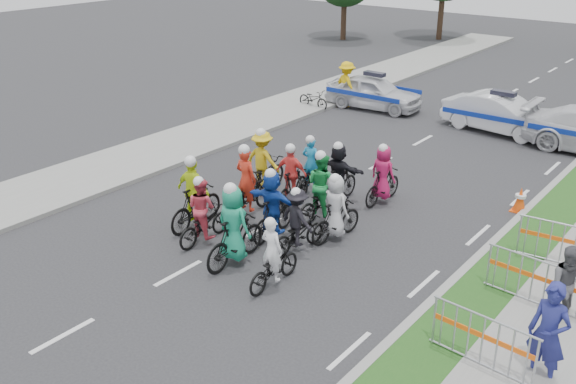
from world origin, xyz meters
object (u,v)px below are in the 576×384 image
Objects in this scene: rider_10 at (263,168)px; police_car_0 at (374,92)px; barrier_2 at (562,246)px; rider_0 at (273,263)px; rider_4 at (298,226)px; rider_2 at (203,217)px; spectator_0 at (548,334)px; cone_0 at (520,200)px; rider_5 at (273,209)px; rider_9 at (292,182)px; spectator_1 at (569,287)px; barrier_1 at (532,282)px; rider_12 at (311,173)px; marshal_hiviz at (347,84)px; rider_8 at (322,194)px; rider_3 at (195,200)px; rider_11 at (339,177)px; rider_1 at (234,233)px; rider_6 at (247,192)px; barrier_0 at (482,343)px; police_car_1 at (501,114)px; parked_bike at (313,99)px; rider_13 at (383,180)px; rider_7 at (336,214)px.

police_car_0 is (-2.16, 9.80, -0.07)m from rider_10.
rider_10 is at bearing -174.94° from barrier_2.
rider_4 is (-0.55, 1.60, 0.10)m from rider_0.
rider_2 is 0.91× the size of spectator_0.
cone_0 is (6.40, 3.26, -0.42)m from rider_10.
rider_5 is 1.02× the size of rider_9.
spectator_1 is at bearing 105.47° from spectator_0.
rider_10 is 0.99× the size of barrier_1.
police_car_0 is (-3.26, 8.94, 0.11)m from rider_12.
marshal_hiviz is at bearing -71.35° from rider_5.
cone_0 is at bearing 169.49° from marshal_hiviz.
rider_4 is at bearing 112.07° from rider_8.
rider_12 is 8.19m from spectator_1.
rider_11 is at bearing -123.55° from rider_3.
rider_1 is at bearing 95.25° from rider_9.
rider_2 is 8.29m from spectator_1.
rider_0 is 0.98× the size of spectator_1.
rider_4 is (0.76, 1.39, -0.13)m from rider_1.
rider_5 is 1.02× the size of rider_11.
rider_0 is 3.71m from rider_6.
barrier_0 is (5.23, -1.58, -0.10)m from rider_4.
rider_8 reaches higher than rider_9.
police_car_1 is 7.63m from parked_bike.
rider_8 is 1.01× the size of spectator_0.
rider_5 reaches higher than cone_0.
spectator_1 is 2.37m from barrier_2.
rider_0 is 0.94× the size of rider_13.
police_car_0 is at bearing 139.72° from spectator_0.
spectator_1 is at bearing -61.82° from cone_0.
rider_11 is 1.02× the size of rider_12.
rider_12 reaches higher than police_car_1.
spectator_0 is at bearing 147.02° from rider_9.
rider_2 is at bearing 39.58° from rider_5.
rider_2 is 3.11m from rider_9.
police_car_0 is 2.67× the size of parked_bike.
rider_11 is 7.57m from barrier_0.
rider_3 is 2.88m from rider_10.
parked_bike is (-5.39, 8.48, -0.30)m from rider_9.
rider_13 is 9.96m from parked_bike.
rider_6 is at bearing 162.45° from barrier_0.
rider_1 reaches higher than police_car_0.
barrier_0 is at bearing 161.43° from rider_6.
barrier_0 is at bearing 169.04° from rider_3.
spectator_0 is at bearing 143.56° from rider_13.
rider_0 is 2.66m from rider_7.
barrier_2 is (7.52, 2.21, -0.11)m from rider_6.
rider_8 reaches higher than spectator_1.
rider_13 is at bearing 151.76° from barrier_1.
rider_9 reaches higher than rider_2.
rider_12 is 1.06× the size of spectator_1.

